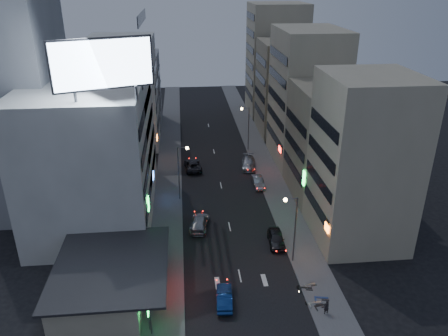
{
  "coord_description": "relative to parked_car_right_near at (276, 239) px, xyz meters",
  "views": [
    {
      "loc": [
        -5.45,
        -33.76,
        29.76
      ],
      "look_at": [
        -0.34,
        17.83,
        6.57
      ],
      "focal_mm": 35.0,
      "sensor_mm": 36.0,
      "label": 1
    }
  ],
  "objects": [
    {
      "name": "road_car_blue",
      "position": [
        -7.2,
        -9.59,
        -0.05
      ],
      "size": [
        1.81,
        4.42,
        1.42
      ],
      "primitive_type": "imported",
      "rotation": [
        0.0,
        0.0,
        3.07
      ],
      "color": "navy",
      "rests_on": "ground"
    },
    {
      "name": "billboard",
      "position": [
        -18.11,
        0.42,
        20.9
      ],
      "size": [
        9.52,
        3.75,
        6.2
      ],
      "rotation": [
        0.0,
        0.0,
        0.35
      ],
      "color": "#595B60",
      "rests_on": "white_building"
    },
    {
      "name": "parked_car_right_mid",
      "position": [
        0.48,
        15.69,
        -0.05
      ],
      "size": [
        1.62,
        4.38,
        1.43
      ],
      "primitive_type": "imported",
      "rotation": [
        0.0,
        0.0,
        0.03
      ],
      "color": "#A1A5A9",
      "rests_on": "ground"
    },
    {
      "name": "scooter_black_b",
      "position": [
        2.05,
        -8.33,
        -0.04
      ],
      "size": [
        1.01,
        2.06,
        1.2
      ],
      "primitive_type": null,
      "rotation": [
        0.0,
        0.0,
        1.38
      ],
      "color": "black",
      "rests_on": "sidewalk_right"
    },
    {
      "name": "sidewalk_right",
      "position": [
        2.88,
        20.45,
        -0.71
      ],
      "size": [
        4.0,
        120.0,
        0.12
      ],
      "primitive_type": "cube",
      "color": "#4C4C4F",
      "rests_on": "ground"
    },
    {
      "name": "food_court",
      "position": [
        -19.02,
        -7.55,
        1.22
      ],
      "size": [
        11.0,
        13.0,
        3.88
      ],
      "color": "tan",
      "rests_on": "ground"
    },
    {
      "name": "scooter_silver_a",
      "position": [
        2.32,
        -10.44,
        -0.04
      ],
      "size": [
        0.79,
        2.02,
        1.21
      ],
      "primitive_type": null,
      "rotation": [
        0.0,
        0.0,
        1.64
      ],
      "color": "#B9BCC1",
      "rests_on": "sidewalk_right"
    },
    {
      "name": "shophouse_near",
      "position": [
        9.88,
        0.95,
        9.23
      ],
      "size": [
        10.0,
        11.0,
        20.0
      ],
      "primitive_type": "cube",
      "color": "tan",
      "rests_on": "ground"
    },
    {
      "name": "scooter_blue",
      "position": [
        3.24,
        -9.98,
        -0.02
      ],
      "size": [
        1.11,
        2.16,
        1.26
      ],
      "primitive_type": null,
      "rotation": [
        0.0,
        0.0,
        1.36
      ],
      "color": "navy",
      "rests_on": "sidewalk_right"
    },
    {
      "name": "street_lamp_left",
      "position": [
        -11.02,
        12.45,
        4.6
      ],
      "size": [
        1.6,
        0.44,
        8.02
      ],
      "color": "#595B60",
      "rests_on": "sidewalk_left"
    },
    {
      "name": "parked_car_right_far",
      "position": [
        0.1,
        22.73,
        0.02
      ],
      "size": [
        2.9,
        5.64,
        1.56
      ],
      "primitive_type": "imported",
      "rotation": [
        0.0,
        0.0,
        -0.14
      ],
      "color": "#9FA2A7",
      "rests_on": "ground"
    },
    {
      "name": "road_car_silver",
      "position": [
        -8.94,
        4.62,
        -0.0
      ],
      "size": [
        3.11,
        5.56,
        1.52
      ],
      "primitive_type": "imported",
      "rotation": [
        0.0,
        0.0,
        2.95
      ],
      "color": "#95989C",
      "rests_on": "ground"
    },
    {
      "name": "shophouse_far",
      "position": [
        9.88,
        25.45,
        10.23
      ],
      "size": [
        10.0,
        14.0,
        22.0
      ],
      "primitive_type": "cube",
      "color": "tan",
      "rests_on": "ground"
    },
    {
      "name": "far_left_a",
      "position": [
        -20.62,
        35.45,
        9.23
      ],
      "size": [
        11.0,
        10.0,
        20.0
      ],
      "primitive_type": "cube",
      "color": "silver",
      "rests_on": "ground"
    },
    {
      "name": "shophouse_mid",
      "position": [
        10.38,
        12.45,
        7.23
      ],
      "size": [
        11.0,
        12.0,
        16.0
      ],
      "primitive_type": "cube",
      "color": "gray",
      "rests_on": "ground"
    },
    {
      "name": "white_building",
      "position": [
        -22.12,
        10.45,
        8.23
      ],
      "size": [
        14.0,
        24.0,
        18.0
      ],
      "primitive_type": "cube",
      "color": "silver",
      "rests_on": "ground"
    },
    {
      "name": "far_right_a",
      "position": [
        10.38,
        40.45,
        8.23
      ],
      "size": [
        11.0,
        12.0,
        18.0
      ],
      "primitive_type": "cube",
      "color": "gray",
      "rests_on": "ground"
    },
    {
      "name": "street_lamp_right_far",
      "position": [
        0.79,
        30.45,
        4.6
      ],
      "size": [
        1.6,
        0.44,
        8.02
      ],
      "color": "#595B60",
      "rests_on": "sidewalk_right"
    },
    {
      "name": "far_left_b",
      "position": [
        -21.12,
        48.45,
        6.73
      ],
      "size": [
        12.0,
        10.0,
        15.0
      ],
      "primitive_type": "cube",
      "color": "gray",
      "rests_on": "ground"
    },
    {
      "name": "scooter_silver_b",
      "position": [
        2.54,
        -7.61,
        -0.09
      ],
      "size": [
        0.89,
        1.88,
        1.1
      ],
      "primitive_type": null,
      "rotation": [
        0.0,
        0.0,
        1.74
      ],
      "color": "gray",
      "rests_on": "sidewalk_right"
    },
    {
      "name": "scooter_black_a",
      "position": [
        2.71,
        -10.8,
        -0.06
      ],
      "size": [
        0.93,
        2.0,
        1.17
      ],
      "primitive_type": null,
      "rotation": [
        0.0,
        0.0,
        1.73
      ],
      "color": "black",
      "rests_on": "sidewalk_right"
    },
    {
      "name": "person",
      "position": [
        2.27,
        -12.12,
        0.12
      ],
      "size": [
        0.63,
        0.49,
        1.52
      ],
      "primitive_type": "imported",
      "rotation": [
        0.0,
        0.0,
        3.39
      ],
      "color": "black",
      "rests_on": "sidewalk_right"
    },
    {
      "name": "far_right_b",
      "position": [
        10.88,
        54.45,
        11.23
      ],
      "size": [
        12.0,
        12.0,
        24.0
      ],
      "primitive_type": "cube",
      "color": "tan",
      "rests_on": "ground"
    },
    {
      "name": "grey_tower",
      "position": [
        -31.12,
        13.45,
        16.23
      ],
      "size": [
        10.0,
        14.0,
        34.0
      ],
      "primitive_type": "cube",
      "color": "gray",
      "rests_on": "ground"
    },
    {
      "name": "parked_car_left",
      "position": [
        -9.18,
        22.94,
        0.0
      ],
      "size": [
        2.99,
        5.72,
        1.54
      ],
      "primitive_type": "imported",
      "rotation": [
        0.0,
        0.0,
        3.22
      ],
      "color": "#26252A",
      "rests_on": "ground"
    },
    {
      "name": "street_lamp_right_near",
      "position": [
        0.79,
        -3.55,
        4.6
      ],
      "size": [
        1.6,
        0.44,
        8.02
      ],
      "color": "#595B60",
      "rests_on": "sidewalk_right"
    },
    {
      "name": "sidewalk_left",
      "position": [
        -13.12,
        20.45,
        -0.71
      ],
      "size": [
        4.0,
        120.0,
        0.12
      ],
      "primitive_type": "cube",
      "color": "#4C4C4F",
      "rests_on": "ground"
    },
    {
      "name": "ground",
      "position": [
        -5.12,
        -9.55,
        -0.77
      ],
      "size": [
        180.0,
        180.0,
        0.0
      ],
      "primitive_type": "plane",
      "color": "black",
      "rests_on": "ground"
    },
    {
      "name": "parked_car_right_near",
      "position": [
        0.0,
        0.0,
        0.0
      ],
      "size": [
        2.08,
        4.59,
        1.53
      ],
      "primitive_type": "imported",
      "rotation": [
        0.0,
        0.0,
        -0.06
      ],
      "color": "#25272B",
      "rests_on": "ground"
    }
  ]
}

